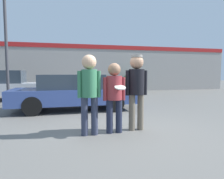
{
  "coord_description": "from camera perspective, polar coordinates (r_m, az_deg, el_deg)",
  "views": [
    {
      "loc": [
        -1.26,
        -4.58,
        1.37
      ],
      "look_at": [
        -0.12,
        -0.02,
        0.98
      ],
      "focal_mm": 32.0,
      "sensor_mm": 36.0,
      "label": 1
    }
  ],
  "objects": [
    {
      "name": "parked_car_near",
      "position": [
        7.59,
        -10.96,
        -0.64
      ],
      "size": [
        4.42,
        1.87,
        1.32
      ],
      "color": "#334784",
      "rests_on": "ground"
    },
    {
      "name": "person_right",
      "position": [
        4.77,
        7.01,
        1.41
      ],
      "size": [
        0.54,
        0.37,
        1.79
      ],
      "color": "#665B4C",
      "rests_on": "ground"
    },
    {
      "name": "street_lamp",
      "position": [
        9.59,
        -26.72,
        18.87
      ],
      "size": [
        1.49,
        0.35,
        6.19
      ],
      "color": "#38383D",
      "rests_on": "ground"
    },
    {
      "name": "person_left",
      "position": [
        4.36,
        -6.51,
        0.61
      ],
      "size": [
        0.51,
        0.34,
        1.76
      ],
      "color": "#2D3347",
      "rests_on": "ground"
    },
    {
      "name": "storefront_building",
      "position": [
        14.6,
        -9.05,
        6.1
      ],
      "size": [
        24.0,
        0.22,
        3.42
      ],
      "color": "gray",
      "rests_on": "ground"
    },
    {
      "name": "person_middle_with_frisbee",
      "position": [
        4.51,
        0.67,
        -0.74
      ],
      "size": [
        0.52,
        0.54,
        1.59
      ],
      "color": "#1E2338",
      "rests_on": "ground"
    },
    {
      "name": "shrub",
      "position": [
        14.53,
        5.17,
        1.82
      ],
      "size": [
        1.28,
        1.28,
        1.28
      ],
      "color": "#285B2D",
      "rests_on": "ground"
    },
    {
      "name": "ground_plane",
      "position": [
        4.94,
        1.38,
        -11.36
      ],
      "size": [
        56.0,
        56.0,
        0.0
      ],
      "primitive_type": "plane",
      "color": "#66635E"
    }
  ]
}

